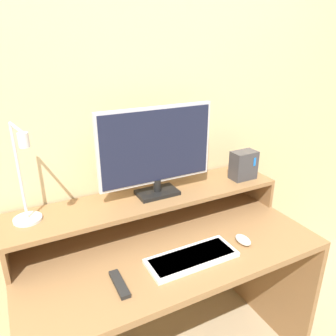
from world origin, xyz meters
The scene contains 9 objects.
wall_back centered at (0.00, 0.69, 1.25)m, with size 6.00×0.05×2.50m.
desk centered at (0.00, 0.33, 0.52)m, with size 1.32×0.65×0.73m.
monitor_shelf centered at (0.00, 0.51, 0.86)m, with size 1.32×0.28×0.16m.
monitor centered at (0.04, 0.51, 1.11)m, with size 0.56×0.12×0.42m.
desk_lamp centered at (-0.53, 0.50, 1.04)m, with size 0.11×0.23×0.42m.
router_dock centered at (0.52, 0.48, 0.96)m, with size 0.13×0.08×0.15m.
keyboard centered at (0.04, 0.18, 0.74)m, with size 0.38×0.15×0.02m.
mouse centered at (0.30, 0.18, 0.74)m, with size 0.05×0.09×0.03m.
remote_control centered at (-0.28, 0.18, 0.73)m, with size 0.04×0.15×0.02m.
Camera 1 is at (-0.57, -0.76, 1.59)m, focal length 35.00 mm.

